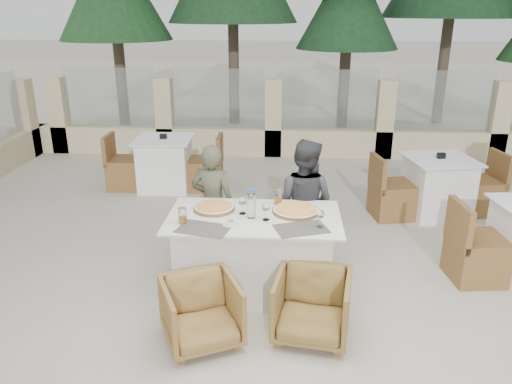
# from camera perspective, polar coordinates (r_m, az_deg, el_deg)

# --- Properties ---
(ground) EXTENTS (80.00, 80.00, 0.00)m
(ground) POSITION_cam_1_polar(r_m,az_deg,el_deg) (4.92, 0.16, -11.29)
(ground) COLOR #BAB09F
(ground) RESTS_ON ground
(sand_patch) EXTENTS (30.00, 16.00, 0.01)m
(sand_patch) POSITION_cam_1_polar(r_m,az_deg,el_deg) (18.37, 2.87, 12.19)
(sand_patch) COLOR beige
(sand_patch) RESTS_ON ground
(perimeter_wall_far) EXTENTS (10.00, 0.34, 1.60)m
(perimeter_wall_far) POSITION_cam_1_polar(r_m,az_deg,el_deg) (9.17, 2.01, 9.07)
(perimeter_wall_far) COLOR beige
(perimeter_wall_far) RESTS_ON ground
(pine_far_left) EXTENTS (2.42, 2.42, 5.50)m
(pine_far_left) POSITION_cam_1_polar(r_m,az_deg,el_deg) (11.80, -15.94, 20.39)
(pine_far_left) COLOR #204B23
(pine_far_left) RESTS_ON ground
(pine_centre) EXTENTS (2.20, 2.20, 5.00)m
(pine_centre) POSITION_cam_1_polar(r_m,az_deg,el_deg) (11.46, 10.49, 19.57)
(pine_centre) COLOR #1B4021
(pine_centre) RESTS_ON ground
(dining_table) EXTENTS (1.60, 0.90, 0.77)m
(dining_table) POSITION_cam_1_polar(r_m,az_deg,el_deg) (4.77, -0.23, -7.06)
(dining_table) COLOR silver
(dining_table) RESTS_ON ground
(placemat_near_left) EXTENTS (0.51, 0.40, 0.00)m
(placemat_near_left) POSITION_cam_1_polar(r_m,az_deg,el_deg) (4.38, -6.01, -4.20)
(placemat_near_left) COLOR #57514B
(placemat_near_left) RESTS_ON dining_table
(placemat_near_right) EXTENTS (0.52, 0.43, 0.00)m
(placemat_near_right) POSITION_cam_1_polar(r_m,az_deg,el_deg) (4.37, 5.19, -4.20)
(placemat_near_right) COLOR #514E45
(placemat_near_right) RESTS_ON dining_table
(pizza_left) EXTENTS (0.48, 0.48, 0.05)m
(pizza_left) POSITION_cam_1_polar(r_m,az_deg,el_deg) (4.76, -4.80, -1.75)
(pizza_left) COLOR #D1601C
(pizza_left) RESTS_ON dining_table
(pizza_right) EXTENTS (0.53, 0.53, 0.06)m
(pizza_right) POSITION_cam_1_polar(r_m,az_deg,el_deg) (4.70, 4.57, -2.01)
(pizza_right) COLOR orange
(pizza_right) RESTS_ON dining_table
(water_bottle) EXTENTS (0.11, 0.11, 0.28)m
(water_bottle) POSITION_cam_1_polar(r_m,az_deg,el_deg) (4.53, -0.54, -1.33)
(water_bottle) COLOR silver
(water_bottle) RESTS_ON dining_table
(wine_glass_centre) EXTENTS (0.10, 0.10, 0.18)m
(wine_glass_centre) POSITION_cam_1_polar(r_m,az_deg,el_deg) (4.63, -1.55, -1.45)
(wine_glass_centre) COLOR white
(wine_glass_centre) RESTS_ON dining_table
(wine_glass_near) EXTENTS (0.10, 0.10, 0.18)m
(wine_glass_near) POSITION_cam_1_polar(r_m,az_deg,el_deg) (4.50, 1.15, -2.14)
(wine_glass_near) COLOR white
(wine_glass_near) RESTS_ON dining_table
(wine_glass_corner) EXTENTS (0.10, 0.10, 0.18)m
(wine_glass_corner) POSITION_cam_1_polar(r_m,az_deg,el_deg) (4.38, 7.37, -2.94)
(wine_glass_corner) COLOR silver
(wine_glass_corner) RESTS_ON dining_table
(beer_glass_left) EXTENTS (0.08, 0.08, 0.15)m
(beer_glass_left) POSITION_cam_1_polar(r_m,az_deg,el_deg) (4.49, -8.40, -2.70)
(beer_glass_left) COLOR orange
(beer_glass_left) RESTS_ON dining_table
(beer_glass_right) EXTENTS (0.09, 0.09, 0.15)m
(beer_glass_right) POSITION_cam_1_polar(r_m,az_deg,el_deg) (4.87, 2.56, -0.59)
(beer_glass_right) COLOR orange
(beer_glass_right) RESTS_ON dining_table
(olive_dish) EXTENTS (0.13, 0.13, 0.04)m
(olive_dish) POSITION_cam_1_polar(r_m,az_deg,el_deg) (4.44, -2.90, -3.47)
(olive_dish) COLOR silver
(olive_dish) RESTS_ON dining_table
(armchair_far_left) EXTENTS (0.68, 0.70, 0.60)m
(armchair_far_left) POSITION_cam_1_polar(r_m,az_deg,el_deg) (5.40, -4.42, -4.70)
(armchair_far_left) COLOR brown
(armchair_far_left) RESTS_ON ground
(armchair_far_right) EXTENTS (0.74, 0.75, 0.61)m
(armchair_far_right) POSITION_cam_1_polar(r_m,az_deg,el_deg) (5.30, 4.37, -5.17)
(armchair_far_right) COLOR olive
(armchair_far_right) RESTS_ON ground
(armchair_near_left) EXTENTS (0.78, 0.79, 0.54)m
(armchair_near_left) POSITION_cam_1_polar(r_m,az_deg,el_deg) (4.16, -6.26, -13.49)
(armchair_near_left) COLOR olive
(armchair_near_left) RESTS_ON ground
(armchair_near_right) EXTENTS (0.69, 0.70, 0.56)m
(armchair_near_right) POSITION_cam_1_polar(r_m,az_deg,el_deg) (4.23, 6.43, -12.78)
(armchair_near_right) COLOR olive
(armchair_near_right) RESTS_ON ground
(diner_left) EXTENTS (0.52, 0.40, 1.29)m
(diner_left) POSITION_cam_1_polar(r_m,az_deg,el_deg) (5.26, -4.95, -1.37)
(diner_left) COLOR #4B4F39
(diner_left) RESTS_ON ground
(diner_right) EXTENTS (0.81, 0.74, 1.35)m
(diner_right) POSITION_cam_1_polar(r_m,az_deg,el_deg) (5.21, 5.47, -1.21)
(diner_right) COLOR #3B3D41
(diner_right) RESTS_ON ground
(bg_table_a) EXTENTS (1.67, 0.87, 0.77)m
(bg_table_a) POSITION_cam_1_polar(r_m,az_deg,el_deg) (7.62, -10.35, 3.21)
(bg_table_a) COLOR white
(bg_table_a) RESTS_ON ground
(bg_table_b) EXTENTS (1.77, 1.12, 0.77)m
(bg_table_b) POSITION_cam_1_polar(r_m,az_deg,el_deg) (6.94, 19.98, 0.59)
(bg_table_b) COLOR white
(bg_table_b) RESTS_ON ground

